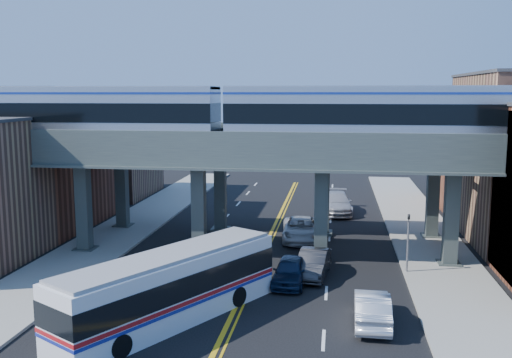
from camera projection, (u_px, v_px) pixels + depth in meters
ground at (238, 302)px, 29.52m from camera, size 120.00×120.00×0.00m
sidewalk_west at (104, 243)px, 40.90m from camera, size 5.00×70.00×0.16m
sidewalk_east at (435, 255)px, 37.69m from camera, size 5.00×70.00×0.16m
building_west_b at (50, 157)px, 46.93m from camera, size 8.00×14.00×11.00m
building_west_c at (112, 157)px, 59.88m from camera, size 8.00×10.00×8.00m
building_east_c at (479, 158)px, 54.65m from camera, size 8.00×10.00×9.00m
elevated_viaduct_near at (259, 160)px, 36.38m from camera, size 52.00×3.60×7.40m
elevated_viaduct_far at (272, 149)px, 43.23m from camera, size 52.00×3.60×7.40m
transit_train at (363, 114)px, 35.03m from camera, size 52.25×3.28×3.83m
stop_sign at (252, 253)px, 32.15m from camera, size 0.76×0.09×2.63m
traffic_signal at (408, 237)px, 33.77m from camera, size 0.15×0.18×4.10m
transit_bus at (170, 288)px, 26.85m from camera, size 8.63×11.96×3.17m
car_lane_a at (290, 271)px, 32.28m from camera, size 1.99×4.48×1.50m
car_lane_b at (313, 263)px, 33.63m from camera, size 2.11×4.80×1.53m
car_lane_c at (301, 229)px, 41.82m from camera, size 3.08×5.98×1.61m
car_lane_d at (337, 203)px, 51.21m from camera, size 2.94×6.46×1.83m
car_parked_curb at (372, 308)px, 26.67m from camera, size 1.70×4.67×1.53m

